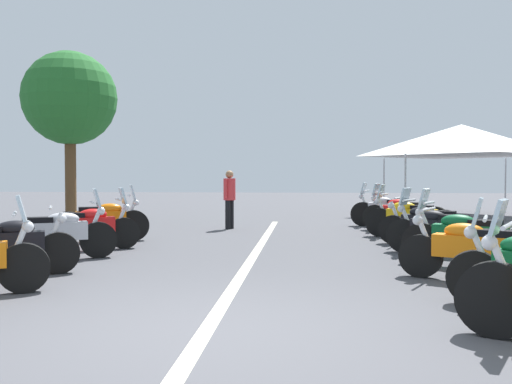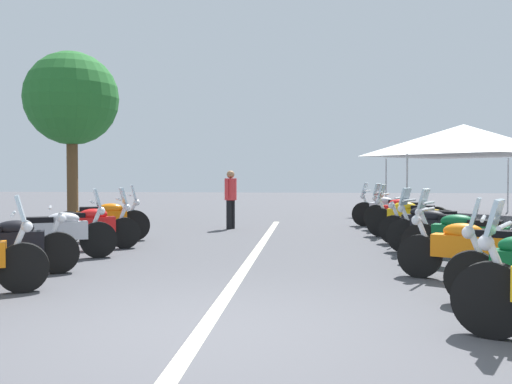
% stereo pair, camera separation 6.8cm
% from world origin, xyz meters
% --- Properties ---
extents(ground_plane, '(80.00, 80.00, 0.00)m').
position_xyz_m(ground_plane, '(0.00, 0.00, 0.00)').
color(ground_plane, '#4C4C51').
extents(lane_centre_stripe, '(16.09, 0.16, 0.01)m').
position_xyz_m(lane_centre_stripe, '(3.81, 0.00, 0.00)').
color(lane_centre_stripe, beige).
rests_on(lane_centre_stripe, ground_plane).
extents(motorcycle_left_row_2, '(1.08, 1.97, 0.98)m').
position_xyz_m(motorcycle_left_row_2, '(2.43, 3.33, 0.45)').
color(motorcycle_left_row_2, black).
rests_on(motorcycle_left_row_2, ground_plane).
extents(motorcycle_left_row_3, '(1.13, 1.96, 1.20)m').
position_xyz_m(motorcycle_left_row_3, '(3.94, 3.30, 0.46)').
color(motorcycle_left_row_3, black).
rests_on(motorcycle_left_row_3, ground_plane).
extents(motorcycle_left_row_4, '(1.16, 1.94, 1.19)m').
position_xyz_m(motorcycle_left_row_4, '(5.14, 3.25, 0.46)').
color(motorcycle_left_row_4, black).
rests_on(motorcycle_left_row_4, ground_plane).
extents(motorcycle_left_row_5, '(0.96, 1.94, 1.22)m').
position_xyz_m(motorcycle_left_row_5, '(6.52, 3.43, 0.47)').
color(motorcycle_left_row_5, black).
rests_on(motorcycle_left_row_5, ground_plane).
extents(motorcycle_right_row_2, '(1.14, 1.94, 0.98)m').
position_xyz_m(motorcycle_right_row_2, '(2.58, -3.18, 0.45)').
color(motorcycle_right_row_2, black).
rests_on(motorcycle_right_row_2, ground_plane).
extents(motorcycle_right_row_3, '(1.09, 1.96, 1.22)m').
position_xyz_m(motorcycle_right_row_3, '(3.80, -3.42, 0.47)').
color(motorcycle_right_row_3, black).
rests_on(motorcycle_right_row_3, ground_plane).
extents(motorcycle_right_row_4, '(1.13, 1.80, 1.20)m').
position_xyz_m(motorcycle_right_row_4, '(5.09, -3.30, 0.46)').
color(motorcycle_right_row_4, black).
rests_on(motorcycle_right_row_4, ground_plane).
extents(motorcycle_right_row_5, '(1.04, 2.03, 0.98)m').
position_xyz_m(motorcycle_right_row_5, '(6.40, -3.43, 0.45)').
color(motorcycle_right_row_5, black).
rests_on(motorcycle_right_row_5, ground_plane).
extents(motorcycle_right_row_6, '(0.99, 2.03, 1.22)m').
position_xyz_m(motorcycle_right_row_6, '(7.77, -3.30, 0.48)').
color(motorcycle_right_row_6, black).
rests_on(motorcycle_right_row_6, ground_plane).
extents(motorcycle_right_row_7, '(1.18, 2.01, 1.22)m').
position_xyz_m(motorcycle_right_row_7, '(9.16, -3.38, 0.48)').
color(motorcycle_right_row_7, black).
rests_on(motorcycle_right_row_7, ground_plane).
extents(motorcycle_right_row_8, '(0.93, 2.04, 1.23)m').
position_xyz_m(motorcycle_right_row_8, '(10.44, -3.18, 0.48)').
color(motorcycle_right_row_8, black).
rests_on(motorcycle_right_row_8, ground_plane).
extents(bystander_1, '(0.50, 0.32, 1.56)m').
position_xyz_m(bystander_1, '(9.53, 1.09, 0.90)').
color(bystander_1, black).
rests_on(bystander_1, ground_plane).
extents(roadside_tree_1, '(2.72, 2.72, 5.04)m').
position_xyz_m(roadside_tree_1, '(10.60, 5.94, 3.65)').
color(roadside_tree_1, brown).
rests_on(roadside_tree_1, ground_plane).
extents(event_tent, '(5.16, 5.16, 3.20)m').
position_xyz_m(event_tent, '(14.80, -6.34, 2.65)').
color(event_tent, white).
rests_on(event_tent, ground_plane).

